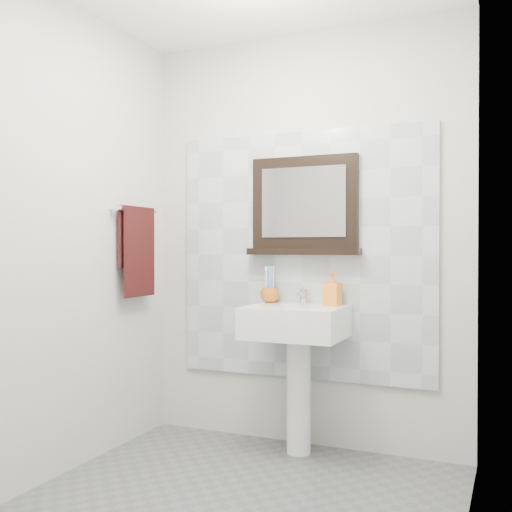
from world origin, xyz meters
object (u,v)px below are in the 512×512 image
at_px(toothbrush_cup, 270,295).
at_px(hand_towel, 137,244).
at_px(soap_dispenser, 332,289).
at_px(framed_mirror, 304,208).
at_px(pedestal_sink, 296,338).

xyz_separation_m(toothbrush_cup, hand_towel, (-0.76, -0.30, 0.31)).
height_order(soap_dispenser, framed_mirror, framed_mirror).
xyz_separation_m(toothbrush_cup, soap_dispenser, (0.40, -0.01, 0.05)).
relative_size(pedestal_sink, hand_towel, 1.75).
relative_size(toothbrush_cup, hand_towel, 0.21).
height_order(toothbrush_cup, soap_dispenser, soap_dispenser).
bearing_deg(framed_mirror, toothbrush_cup, -166.78).
height_order(toothbrush_cup, framed_mirror, framed_mirror).
xyz_separation_m(pedestal_sink, framed_mirror, (-0.01, 0.19, 0.76)).
relative_size(pedestal_sink, framed_mirror, 1.38).
bearing_deg(pedestal_sink, soap_dispenser, 35.94).
relative_size(toothbrush_cup, soap_dispenser, 0.59).
bearing_deg(soap_dispenser, pedestal_sink, -137.57).
distance_m(soap_dispenser, framed_mirror, 0.52).
relative_size(soap_dispenser, hand_towel, 0.35).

